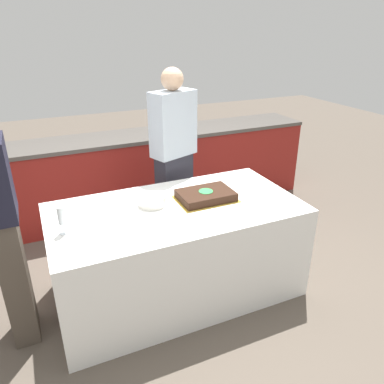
# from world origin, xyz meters

# --- Properties ---
(ground_plane) EXTENTS (14.00, 14.00, 0.00)m
(ground_plane) POSITION_xyz_m (0.00, 0.00, 0.00)
(ground_plane) COLOR brown
(back_counter) EXTENTS (4.40, 0.58, 0.92)m
(back_counter) POSITION_xyz_m (0.00, 1.56, 0.46)
(back_counter) COLOR maroon
(back_counter) RESTS_ON ground_plane
(dining_table) EXTENTS (1.89, 0.97, 0.77)m
(dining_table) POSITION_xyz_m (0.00, 0.00, 0.39)
(dining_table) COLOR white
(dining_table) RESTS_ON ground_plane
(cake) EXTENTS (0.46, 0.33, 0.07)m
(cake) POSITION_xyz_m (0.26, 0.03, 0.81)
(cake) COLOR gold
(cake) RESTS_ON dining_table
(plate_stack) EXTENTS (0.21, 0.21, 0.08)m
(plate_stack) POSITION_xyz_m (-0.15, 0.10, 0.81)
(plate_stack) COLOR white
(plate_stack) RESTS_ON dining_table
(wine_glass) EXTENTS (0.07, 0.07, 0.19)m
(wine_glass) POSITION_xyz_m (-0.82, -0.05, 0.90)
(wine_glass) COLOR white
(wine_glass) RESTS_ON dining_table
(side_plate_near_cake) EXTENTS (0.19, 0.19, 0.00)m
(side_plate_near_cake) POSITION_xyz_m (0.33, 0.35, 0.78)
(side_plate_near_cake) COLOR white
(side_plate_near_cake) RESTS_ON dining_table
(person_cutting_cake) EXTENTS (0.45, 0.33, 1.71)m
(person_cutting_cake) POSITION_xyz_m (0.26, 0.71, 0.88)
(person_cutting_cake) COLOR #282833
(person_cutting_cake) RESTS_ON ground_plane
(person_seated_left) EXTENTS (0.20, 0.33, 1.64)m
(person_seated_left) POSITION_xyz_m (-1.16, 0.00, 0.85)
(person_seated_left) COLOR #4C4238
(person_seated_left) RESTS_ON ground_plane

